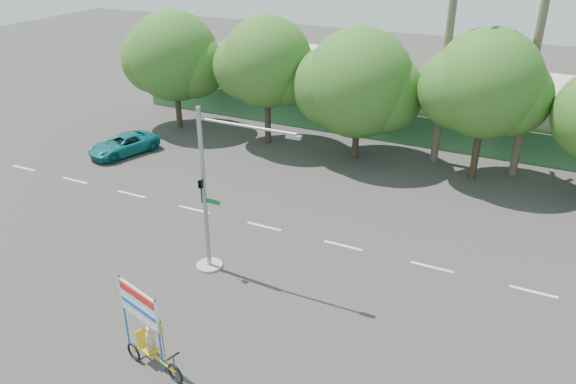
% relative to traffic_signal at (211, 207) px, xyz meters
% --- Properties ---
extents(ground, '(120.00, 120.00, 0.00)m').
position_rel_traffic_signal_xyz_m(ground, '(2.20, -3.98, -2.92)').
color(ground, '#33302D').
rests_on(ground, ground).
extents(fence, '(38.00, 0.08, 2.00)m').
position_rel_traffic_signal_xyz_m(fence, '(2.20, 17.52, -1.92)').
color(fence, '#336B3D').
rests_on(fence, ground).
extents(building_left, '(12.00, 8.00, 4.00)m').
position_rel_traffic_signal_xyz_m(building_left, '(-7.80, 22.02, -0.92)').
color(building_left, beige).
rests_on(building_left, ground).
extents(building_right, '(14.00, 8.00, 3.60)m').
position_rel_traffic_signal_xyz_m(building_right, '(10.20, 22.02, -1.12)').
color(building_right, beige).
rests_on(building_right, ground).
extents(tree_far_left, '(7.14, 6.00, 7.96)m').
position_rel_traffic_signal_xyz_m(tree_far_left, '(-11.85, 14.02, 1.84)').
color(tree_far_left, '#473828').
rests_on(tree_far_left, ground).
extents(tree_left, '(6.66, 5.60, 8.07)m').
position_rel_traffic_signal_xyz_m(tree_left, '(-4.85, 14.02, 2.14)').
color(tree_left, '#473828').
rests_on(tree_left, ground).
extents(tree_center, '(7.62, 6.40, 7.85)m').
position_rel_traffic_signal_xyz_m(tree_center, '(1.14, 14.02, 1.55)').
color(tree_center, '#473828').
rests_on(tree_center, ground).
extents(tree_right, '(6.90, 5.80, 8.36)m').
position_rel_traffic_signal_xyz_m(tree_right, '(8.15, 14.02, 2.32)').
color(tree_right, '#473828').
rests_on(tree_right, ground).
extents(palm_short, '(3.73, 3.79, 14.45)m').
position_rel_traffic_signal_xyz_m(palm_short, '(5.70, 15.52, 5.94)').
color(palm_short, '#70604C').
rests_on(palm_short, ground).
extents(traffic_signal, '(4.72, 1.10, 7.00)m').
position_rel_traffic_signal_xyz_m(traffic_signal, '(0.00, 0.00, 0.00)').
color(traffic_signal, gray).
rests_on(traffic_signal, ground).
extents(trike_billboard, '(2.89, 1.17, 2.94)m').
position_rel_traffic_signal_xyz_m(trike_billboard, '(1.04, -5.62, -1.74)').
color(trike_billboard, black).
rests_on(trike_billboard, ground).
extents(pickup_truck, '(3.32, 4.80, 1.22)m').
position_rel_traffic_signal_xyz_m(pickup_truck, '(-11.95, 8.36, -2.31)').
color(pickup_truck, '#0F6869').
rests_on(pickup_truck, ground).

